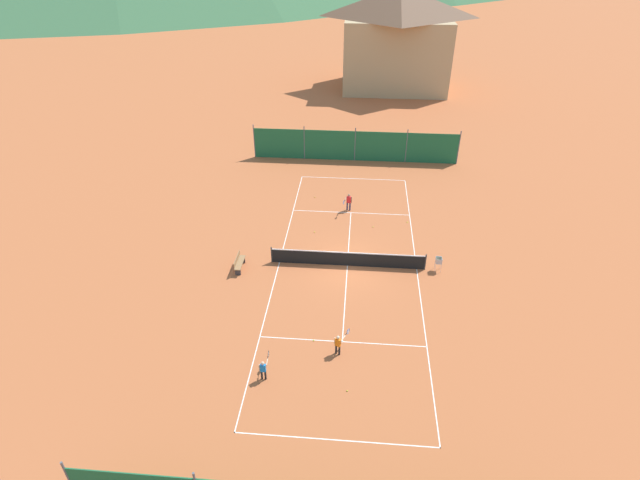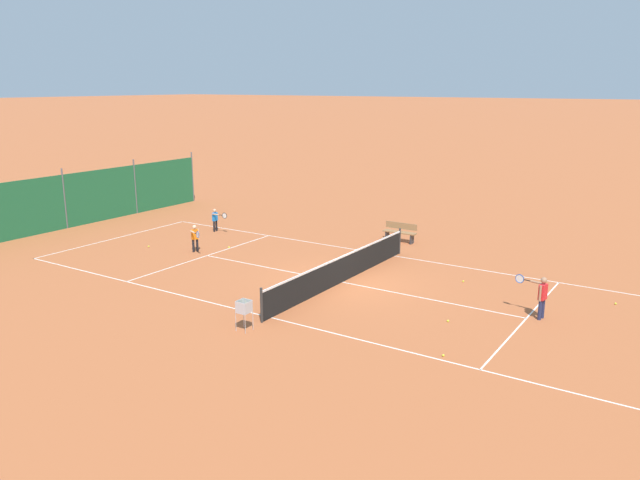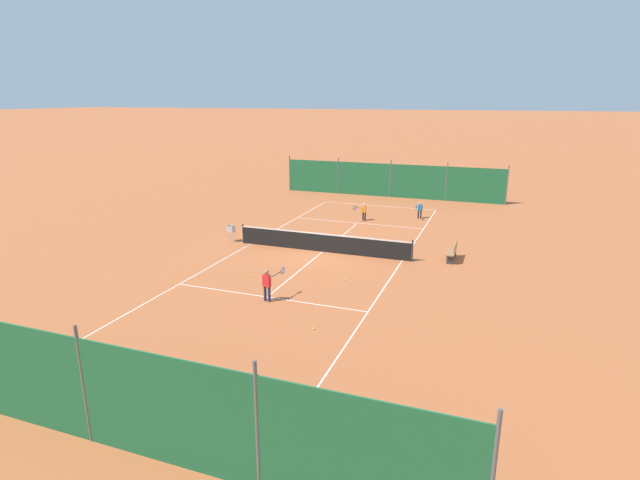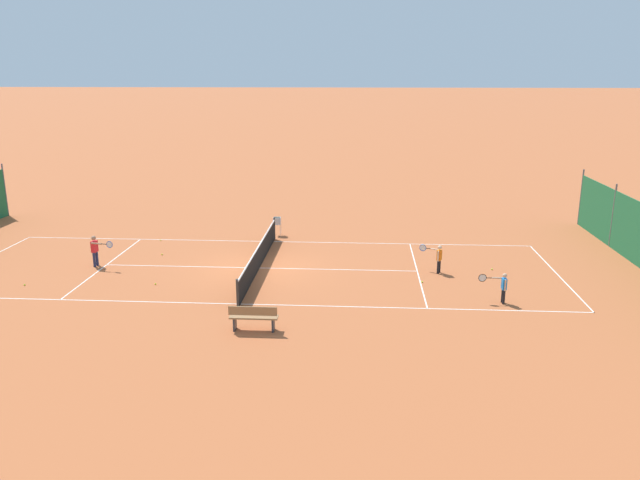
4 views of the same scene
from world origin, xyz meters
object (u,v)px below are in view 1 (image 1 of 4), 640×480
at_px(tennis_ball_service_box, 314,340).
at_px(courtside_bench, 239,262).
at_px(tennis_ball_by_net_right, 373,227).
at_px(tennis_ball_by_net_left, 347,391).
at_px(alpine_chalet, 397,37).
at_px(player_near_baseline, 339,343).
at_px(tennis_ball_mid_court, 314,232).
at_px(tennis_ball_alley_right, 407,222).
at_px(ball_hopper, 439,261).
at_px(tennis_net, 348,259).
at_px(tennis_ball_near_corner, 315,197).
at_px(player_far_service, 264,368).
at_px(player_far_baseline, 349,201).

relative_size(tennis_ball_service_box, courtside_bench, 0.04).
relative_size(tennis_ball_by_net_right, tennis_ball_by_net_left, 1.00).
bearing_deg(alpine_chalet, player_near_baseline, -95.45).
xyz_separation_m(tennis_ball_service_box, alpine_chalet, (5.54, 44.24, 5.79)).
bearing_deg(tennis_ball_mid_court, tennis_ball_service_box, -84.82).
height_order(tennis_ball_alley_right, courtside_bench, courtside_bench).
distance_m(tennis_ball_mid_court, ball_hopper, 8.44).
relative_size(tennis_net, ball_hopper, 10.31).
relative_size(tennis_ball_near_corner, tennis_ball_by_net_right, 1.00).
bearing_deg(tennis_ball_by_net_right, courtside_bench, -145.63).
height_order(player_near_baseline, player_far_service, player_near_baseline).
bearing_deg(tennis_ball_by_net_left, tennis_ball_near_corner, 99.84).
bearing_deg(player_far_service, tennis_ball_alley_right, 63.09).
xyz_separation_m(tennis_net, tennis_ball_by_net_right, (1.55, 4.55, -0.47)).
bearing_deg(tennis_ball_by_net_left, tennis_ball_alley_right, 76.61).
height_order(tennis_ball_near_corner, tennis_ball_by_net_left, same).
xyz_separation_m(player_near_baseline, alpine_chalet, (4.29, 44.95, 5.15)).
distance_m(tennis_net, ball_hopper, 5.30).
distance_m(tennis_net, tennis_ball_alley_right, 6.62).
bearing_deg(tennis_ball_alley_right, tennis_net, -125.91).
xyz_separation_m(tennis_net, tennis_ball_mid_court, (-2.32, 3.57, -0.47)).
relative_size(player_far_service, courtside_bench, 0.72).
distance_m(player_far_baseline, courtside_bench, 9.75).
bearing_deg(tennis_net, alpine_chalet, 83.76).
relative_size(tennis_ball_mid_court, tennis_ball_by_net_left, 1.00).
height_order(tennis_ball_by_net_right, tennis_ball_by_net_left, same).
distance_m(ball_hopper, courtside_bench, 11.67).
relative_size(player_far_baseline, tennis_ball_alley_right, 19.56).
bearing_deg(courtside_bench, tennis_ball_mid_court, 47.70).
relative_size(player_far_baseline, ball_hopper, 1.45).
distance_m(tennis_ball_near_corner, ball_hopper, 11.68).
bearing_deg(ball_hopper, tennis_ball_alley_right, 104.81).
relative_size(tennis_net, tennis_ball_by_net_left, 139.09).
xyz_separation_m(player_far_service, tennis_ball_by_net_right, (4.95, 13.54, -0.61)).
xyz_separation_m(tennis_ball_by_net_left, ball_hopper, (4.94, 9.41, 0.63)).
xyz_separation_m(player_near_baseline, ball_hopper, (5.45, 7.16, -0.01)).
bearing_deg(tennis_ball_alley_right, tennis_ball_by_net_right, -160.98).
bearing_deg(courtside_bench, alpine_chalet, 74.82).
height_order(tennis_ball_near_corner, alpine_chalet, alpine_chalet).
bearing_deg(tennis_ball_alley_right, player_far_service, -116.91).
height_order(player_near_baseline, tennis_ball_mid_court, player_near_baseline).
distance_m(tennis_ball_by_net_right, tennis_ball_by_net_left, 14.03).
relative_size(tennis_ball_mid_court, tennis_ball_service_box, 1.00).
bearing_deg(alpine_chalet, tennis_ball_mid_court, -100.68).
bearing_deg(tennis_ball_by_net_right, tennis_net, -108.83).
bearing_deg(tennis_ball_service_box, tennis_ball_by_net_left, -59.23).
bearing_deg(tennis_net, tennis_ball_mid_court, 122.96).
xyz_separation_m(player_far_baseline, player_far_service, (-3.20, -15.71, -0.11)).
distance_m(tennis_net, player_near_baseline, 7.18).
bearing_deg(tennis_ball_service_box, courtside_bench, 131.33).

